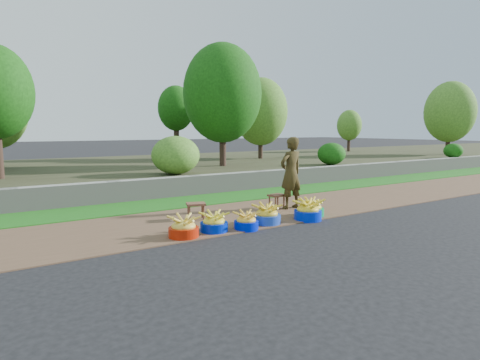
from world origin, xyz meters
TOP-DOWN VIEW (x-y plane):
  - ground_plane at (0.00, 0.00)m, footprint 120.00×120.00m
  - dirt_shoulder at (0.00, 1.25)m, footprint 80.00×2.50m
  - grass_verge at (0.00, 3.25)m, footprint 80.00×1.50m
  - retaining_wall at (0.00, 4.10)m, footprint 80.00×0.35m
  - earth_bank at (0.00, 9.00)m, footprint 80.00×10.00m
  - vegetation at (-1.20, 8.15)m, footprint 35.43×8.43m
  - basin_a at (-2.11, 0.27)m, footprint 0.51×0.51m
  - basin_b at (-1.50, 0.33)m, footprint 0.49×0.49m
  - basin_c at (-0.91, 0.17)m, footprint 0.45×0.45m
  - basin_d at (-0.35, 0.30)m, footprint 0.53×0.53m
  - basin_e at (0.56, 0.14)m, footprint 0.55×0.55m
  - basin_f at (0.84, 0.34)m, footprint 0.51×0.51m
  - stool_left at (-1.34, 1.36)m, footprint 0.45×0.39m
  - stool_right at (0.72, 1.37)m, footprint 0.40×0.33m
  - vendor_woman at (0.98, 1.19)m, footprint 0.62×0.43m

SIDE VIEW (x-z plane):
  - ground_plane at x=0.00m, z-range 0.00..0.00m
  - dirt_shoulder at x=0.00m, z-range 0.00..0.02m
  - grass_verge at x=0.00m, z-range 0.00..0.04m
  - basin_c at x=-0.91m, z-range -0.02..0.32m
  - basin_b at x=-1.50m, z-range -0.02..0.35m
  - basin_a at x=-2.11m, z-range -0.02..0.36m
  - basin_f at x=0.84m, z-range -0.02..0.36m
  - basin_d at x=-0.35m, z-range -0.02..0.38m
  - basin_e at x=0.56m, z-range -0.02..0.39m
  - earth_bank at x=0.00m, z-range 0.00..0.50m
  - stool_right at x=0.72m, z-range 0.11..0.43m
  - retaining_wall at x=0.00m, z-range 0.00..0.55m
  - stool_left at x=-1.34m, z-range 0.12..0.45m
  - vendor_woman at x=0.98m, z-range 0.02..1.65m
  - vegetation at x=-1.20m, z-range 0.52..4.84m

